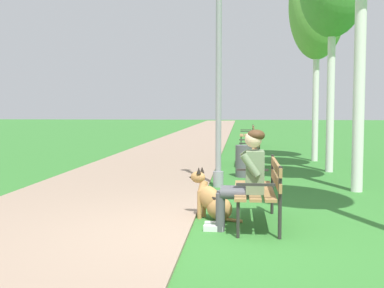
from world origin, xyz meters
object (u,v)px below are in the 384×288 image
Objects in this scene: dog_shepherd at (213,200)px; lamp_post_near at (219,75)px; park_bench_mid at (251,146)px; person_seated_on_near_bench at (246,176)px; litter_bin at (244,161)px; park_bench_far at (249,134)px; park_bench_near at (262,186)px; birch_tree_fourth at (317,6)px.

lamp_post_near is at bearing 91.02° from dog_shepherd.
park_bench_mid is 1.20× the size of person_seated_on_near_bench.
park_bench_mid is 2.30m from litter_bin.
park_bench_far is at bearing 88.33° from litter_bin.
lamp_post_near is (-0.05, 2.80, 1.88)m from dog_shepherd.
litter_bin is at bearing -95.41° from park_bench_mid.
litter_bin is (0.01, 4.79, -0.33)m from person_seated_on_near_bench.
lamp_post_near is (-0.69, 3.05, 1.63)m from park_bench_near.
park_bench_far is 6.72m from birch_tree_fourth.
park_bench_far is 0.36× the size of lamp_post_near.
park_bench_far is 1.94× the size of dog_shepherd.
park_bench_mid is 4.44m from birch_tree_fourth.
litter_bin is at bearing -120.32° from birch_tree_fourth.
litter_bin is at bearing -91.67° from park_bench_far.
litter_bin is (0.49, 1.44, -1.79)m from lamp_post_near.
park_bench_near is 1.00× the size of park_bench_far.
park_bench_mid reaches higher than dog_shepherd.
park_bench_near and park_bench_mid have the same top height.
dog_shepherd is at bearing -95.98° from litter_bin.
park_bench_far is at bearing 86.91° from dog_shepherd.
park_bench_mid is (0.02, 6.78, 0.00)m from park_bench_near.
birch_tree_fourth is at bearing 76.07° from person_seated_on_near_bench.
lamp_post_near is 0.70× the size of birch_tree_fourth.
park_bench_far is at bearing 109.09° from birch_tree_fourth.
person_seated_on_near_bench is at bearing -103.93° from birch_tree_fourth.
park_bench_far reaches higher than dog_shepherd.
birch_tree_fourth is at bearing 76.97° from park_bench_near.
park_bench_near is 4.51m from litter_bin.
person_seated_on_near_bench is 0.30× the size of lamp_post_near.
lamp_post_near is (-0.71, -3.73, 1.63)m from park_bench_mid.
person_seated_on_near_bench reaches higher than litter_bin.
park_bench_mid and park_bench_far have the same top height.
person_seated_on_near_bench is 9.32m from birch_tree_fourth.
park_bench_far is 13.50m from person_seated_on_near_bench.
park_bench_mid is 7.09m from person_seated_on_near_bench.
park_bench_near is 1.20× the size of person_seated_on_near_bench.
birch_tree_fourth is at bearing 62.79° from lamp_post_near.
park_bench_far is at bearing 89.66° from park_bench_mid.
person_seated_on_near_bench is at bearing -51.43° from dog_shepherd.
dog_shepherd is (-0.70, -12.95, -0.25)m from park_bench_far.
dog_shepherd is 0.13× the size of birch_tree_fourth.
birch_tree_fourth reaches higher than park_bench_near.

